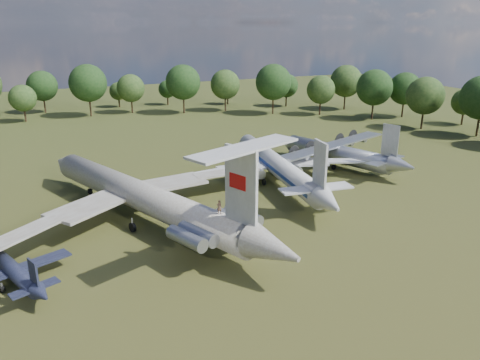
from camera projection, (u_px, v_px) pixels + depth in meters
name	position (u px, v px, depth m)	size (l,w,h in m)	color
ground	(176.00, 210.00, 69.63)	(300.00, 300.00, 0.00)	#234015
il62_airliner	(143.00, 202.00, 65.19)	(43.90, 57.07, 5.60)	silver
tu104_jet	(277.00, 169.00, 81.39)	(35.20, 46.93, 4.69)	silver
an12_transport	(337.00, 156.00, 90.15)	(29.19, 32.62, 4.29)	#9EA1A6
small_prop_west	(15.00, 275.00, 49.37)	(12.38, 16.88, 2.48)	black
person_on_il62	(219.00, 207.00, 53.64)	(0.62, 0.40, 1.69)	#8C6047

